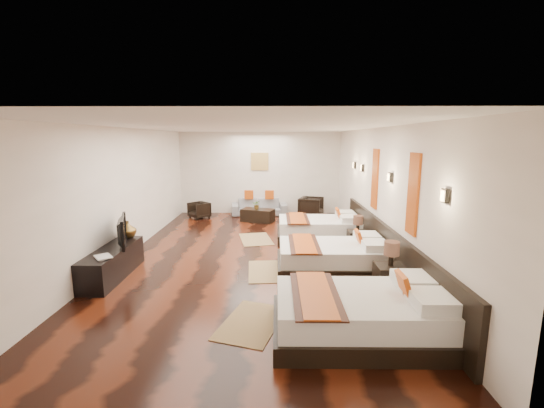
{
  "coord_description": "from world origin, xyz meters",
  "views": [
    {
      "loc": [
        0.56,
        -7.47,
        2.56
      ],
      "look_at": [
        0.47,
        0.48,
        1.1
      ],
      "focal_mm": 23.45,
      "sensor_mm": 36.0,
      "label": 1
    }
  ],
  "objects_px": {
    "bed_near": "(363,314)",
    "tv": "(118,231)",
    "book": "(95,259)",
    "armchair_right": "(311,207)",
    "armchair_left": "(199,210)",
    "coffee_table": "(258,215)",
    "bed_far": "(320,228)",
    "tv_console": "(113,263)",
    "bed_mid": "(334,257)",
    "nightstand_a": "(390,276)",
    "figurine": "(128,229)",
    "table_plant": "(257,205)",
    "sofa": "(259,207)",
    "nightstand_b": "(357,238)"
  },
  "relations": [
    {
      "from": "bed_near",
      "to": "tv",
      "type": "height_order",
      "value": "tv"
    },
    {
      "from": "book",
      "to": "armchair_right",
      "type": "xyz_separation_m",
      "value": [
        4.23,
        5.85,
        -0.23
      ]
    },
    {
      "from": "armchair_left",
      "to": "coffee_table",
      "type": "distance_m",
      "value": 2.0
    },
    {
      "from": "book",
      "to": "armchair_right",
      "type": "relative_size",
      "value": 0.45
    },
    {
      "from": "bed_far",
      "to": "armchair_left",
      "type": "distance_m",
      "value": 4.37
    },
    {
      "from": "coffee_table",
      "to": "bed_far",
      "type": "bearing_deg",
      "value": -48.59
    },
    {
      "from": "tv_console",
      "to": "bed_mid",
      "type": "bearing_deg",
      "value": 5.19
    },
    {
      "from": "book",
      "to": "armchair_left",
      "type": "bearing_deg",
      "value": 84.51
    },
    {
      "from": "nightstand_a",
      "to": "coffee_table",
      "type": "distance_m",
      "value": 5.86
    },
    {
      "from": "bed_far",
      "to": "figurine",
      "type": "height_order",
      "value": "figurine"
    },
    {
      "from": "armchair_left",
      "to": "table_plant",
      "type": "bearing_deg",
      "value": 30.22
    },
    {
      "from": "bed_mid",
      "to": "table_plant",
      "type": "distance_m",
      "value": 4.54
    },
    {
      "from": "bed_far",
      "to": "figurine",
      "type": "distance_m",
      "value": 4.62
    },
    {
      "from": "coffee_table",
      "to": "sofa",
      "type": "bearing_deg",
      "value": 90.0
    },
    {
      "from": "bed_near",
      "to": "bed_far",
      "type": "bearing_deg",
      "value": 90.02
    },
    {
      "from": "bed_near",
      "to": "tv",
      "type": "relative_size",
      "value": 2.35
    },
    {
      "from": "bed_far",
      "to": "armchair_left",
      "type": "bearing_deg",
      "value": 146.66
    },
    {
      "from": "bed_near",
      "to": "table_plant",
      "type": "xyz_separation_m",
      "value": [
        -1.74,
        6.55,
        0.24
      ]
    },
    {
      "from": "table_plant",
      "to": "bed_far",
      "type": "bearing_deg",
      "value": -47.94
    },
    {
      "from": "bed_near",
      "to": "tv",
      "type": "xyz_separation_m",
      "value": [
        -4.15,
        2.2,
        0.53
      ]
    },
    {
      "from": "bed_mid",
      "to": "bed_far",
      "type": "bearing_deg",
      "value": 90.01
    },
    {
      "from": "bed_near",
      "to": "figurine",
      "type": "relative_size",
      "value": 6.57
    },
    {
      "from": "armchair_right",
      "to": "nightstand_a",
      "type": "bearing_deg",
      "value": -154.44
    },
    {
      "from": "figurine",
      "to": "table_plant",
      "type": "height_order",
      "value": "figurine"
    },
    {
      "from": "table_plant",
      "to": "coffee_table",
      "type": "bearing_deg",
      "value": 34.55
    },
    {
      "from": "armchair_left",
      "to": "bed_near",
      "type": "bearing_deg",
      "value": -18.2
    },
    {
      "from": "figurine",
      "to": "armchair_right",
      "type": "xyz_separation_m",
      "value": [
        4.23,
        4.49,
        -0.39
      ]
    },
    {
      "from": "nightstand_a",
      "to": "nightstand_b",
      "type": "relative_size",
      "value": 1.11
    },
    {
      "from": "figurine",
      "to": "table_plant",
      "type": "bearing_deg",
      "value": 57.05
    },
    {
      "from": "armchair_left",
      "to": "table_plant",
      "type": "relative_size",
      "value": 2.08
    },
    {
      "from": "bed_near",
      "to": "figurine",
      "type": "bearing_deg",
      "value": 146.77
    },
    {
      "from": "coffee_table",
      "to": "armchair_left",
      "type": "bearing_deg",
      "value": 166.52
    },
    {
      "from": "nightstand_b",
      "to": "tv_console",
      "type": "relative_size",
      "value": 0.46
    },
    {
      "from": "book",
      "to": "figurine",
      "type": "relative_size",
      "value": 0.95
    },
    {
      "from": "tv_console",
      "to": "nightstand_b",
      "type": "bearing_deg",
      "value": 18.48
    },
    {
      "from": "tv_console",
      "to": "tv",
      "type": "height_order",
      "value": "tv"
    },
    {
      "from": "tv",
      "to": "sofa",
      "type": "bearing_deg",
      "value": -44.82
    },
    {
      "from": "bed_far",
      "to": "nightstand_b",
      "type": "bearing_deg",
      "value": -53.14
    },
    {
      "from": "bed_near",
      "to": "armchair_right",
      "type": "distance_m",
      "value": 7.24
    },
    {
      "from": "book",
      "to": "bed_near",
      "type": "bearing_deg",
      "value": -18.29
    },
    {
      "from": "tv_console",
      "to": "figurine",
      "type": "distance_m",
      "value": 0.89
    },
    {
      "from": "nightstand_b",
      "to": "bed_far",
      "type": "bearing_deg",
      "value": 126.86
    },
    {
      "from": "bed_mid",
      "to": "tv",
      "type": "xyz_separation_m",
      "value": [
        -4.15,
        -0.16,
        0.55
      ]
    },
    {
      "from": "bed_mid",
      "to": "figurine",
      "type": "xyz_separation_m",
      "value": [
        -4.2,
        0.39,
        0.44
      ]
    },
    {
      "from": "armchair_right",
      "to": "table_plant",
      "type": "bearing_deg",
      "value": 129.98
    },
    {
      "from": "bed_near",
      "to": "bed_mid",
      "type": "xyz_separation_m",
      "value": [
        -0.0,
        2.36,
        -0.02
      ]
    },
    {
      "from": "nightstand_a",
      "to": "sofa",
      "type": "distance_m",
      "value": 6.81
    },
    {
      "from": "bed_mid",
      "to": "tv",
      "type": "height_order",
      "value": "tv"
    },
    {
      "from": "bed_far",
      "to": "figurine",
      "type": "relative_size",
      "value": 6.13
    },
    {
      "from": "sofa",
      "to": "armchair_left",
      "type": "bearing_deg",
      "value": -169.5
    }
  ]
}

